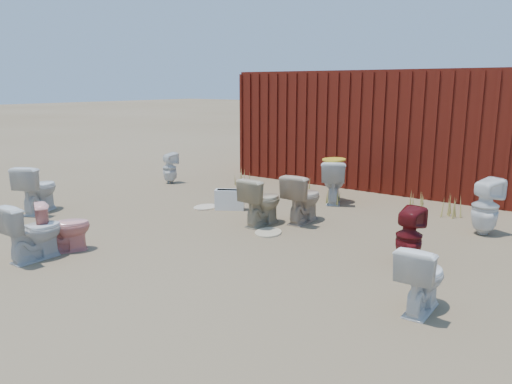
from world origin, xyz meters
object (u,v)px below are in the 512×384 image
Objects in this scene: toilet_back_a at (170,168)px; toilet_back_e at (485,207)px; toilet_front_a at (37,189)px; toilet_back_beige_right at (303,198)px; shipping_container at (383,127)px; toilet_front_pink at (64,227)px; toilet_front_e at (422,278)px; toilet_front_c at (34,231)px; toilet_back_yellowlid at (333,181)px; toilet_back_beige_left at (262,201)px; loose_tank at (230,200)px; toilet_front_maroon at (409,236)px.

toilet_back_e reaches higher than toilet_back_a.
toilet_back_beige_right is at bearing -177.38° from toilet_front_a.
toilet_front_pink is (-1.32, -6.97, -0.87)m from shipping_container.
toilet_back_beige_right is (-2.57, 2.01, 0.05)m from toilet_front_e.
toilet_front_e is 3.02m from toilet_back_e.
toilet_back_beige_right reaches higher than toilet_back_a.
toilet_front_a is at bearing 101.27° from toilet_back_a.
shipping_container is at bearing -131.00° from toilet_back_a.
toilet_front_c is 4.95m from toilet_back_a.
shipping_container is 4.75m from toilet_back_a.
toilet_front_e is at bearing 154.91° from toilet_front_a.
toilet_back_yellowlid reaches higher than toilet_front_c.
toilet_back_e is at bearing -108.03° from toilet_front_pink.
toilet_back_a reaches higher than toilet_front_e.
toilet_back_yellowlid reaches higher than toilet_back_beige_left.
toilet_back_beige_left is (3.48, 1.65, -0.03)m from toilet_front_a.
toilet_back_e is at bearing 143.12° from toilet_back_yellowlid.
toilet_back_yellowlid is 1.56× the size of loose_tank.
toilet_front_a reaches higher than loose_tank.
toilet_back_beige_right is at bearing 176.31° from toilet_back_a.
toilet_front_c reaches higher than loose_tank.
shipping_container is at bearing -87.49° from toilet_back_beige_right.
toilet_front_a is 3.11m from toilet_back_a.
toilet_back_yellowlid is (-2.84, 3.49, 0.06)m from toilet_front_e.
toilet_front_maroon is (3.72, 2.23, 0.02)m from toilet_front_pink.
shipping_container is at bearing -88.62° from toilet_back_beige_left.
toilet_back_beige_left reaches higher than toilet_front_c.
toilet_back_a is 1.35× the size of loose_tank.
shipping_container reaches higher than toilet_front_c.
toilet_front_a is 1.23× the size of toilet_front_pink.
toilet_back_beige_left reaches higher than toilet_back_a.
toilet_front_pink is 4.41m from toilet_front_e.
toilet_front_e reaches higher than toilet_front_pink.
toilet_front_maroon is at bearing 174.29° from toilet_back_beige_left.
shipping_container reaches higher than toilet_front_maroon.
toilet_back_a is 3.77m from toilet_back_yellowlid.
toilet_back_e is 4.02m from loose_tank.
toilet_front_a is at bearing 53.60° from toilet_back_e.
loose_tank is at bearing 0.19° from toilet_back_beige_right.
toilet_front_a is 3.24m from loose_tank.
toilet_back_yellowlid is (-2.27, 2.31, 0.04)m from toilet_front_maroon.
toilet_back_yellowlid is at bearing -107.21° from toilet_front_c.
loose_tank is at bearing -27.47° from toilet_front_e.
toilet_front_a is at bearing -0.34° from toilet_front_e.
toilet_front_c reaches higher than toilet_front_pink.
toilet_front_pink is 3.00m from loose_tank.
toilet_back_yellowlid is at bearing -39.94° from toilet_front_maroon.
toilet_front_pink is at bearing 57.62° from toilet_back_beige_right.
toilet_back_a is at bearing -10.92° from toilet_front_maroon.
toilet_back_yellowlid is at bearing 21.10° from loose_tank.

